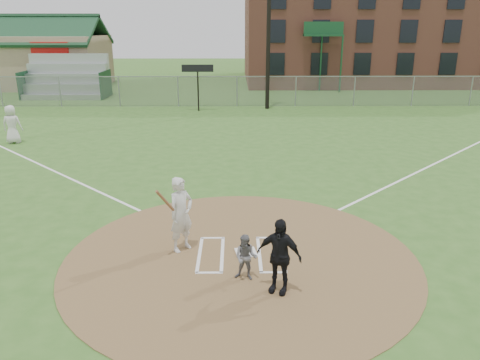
{
  "coord_description": "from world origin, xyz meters",
  "views": [
    {
      "loc": [
        -0.12,
        -10.04,
        5.3
      ],
      "look_at": [
        0.0,
        2.0,
        1.3
      ],
      "focal_mm": 35.0,
      "sensor_mm": 36.0,
      "label": 1
    }
  ],
  "objects_px": {
    "catcher": "(246,257)",
    "batter_at_plate": "(181,214)",
    "ondeck_player": "(12,124)",
    "home_plate": "(246,252)",
    "umpire": "(279,256)"
  },
  "relations": [
    {
      "from": "catcher",
      "to": "batter_at_plate",
      "type": "height_order",
      "value": "batter_at_plate"
    },
    {
      "from": "catcher",
      "to": "ondeck_player",
      "type": "xyz_separation_m",
      "value": [
        -10.65,
        12.58,
        0.35
      ]
    },
    {
      "from": "ondeck_player",
      "to": "batter_at_plate",
      "type": "relative_size",
      "value": 0.96
    },
    {
      "from": "ondeck_player",
      "to": "batter_at_plate",
      "type": "bearing_deg",
      "value": 128.08
    },
    {
      "from": "home_plate",
      "to": "batter_at_plate",
      "type": "relative_size",
      "value": 0.27
    },
    {
      "from": "home_plate",
      "to": "batter_at_plate",
      "type": "bearing_deg",
      "value": 171.98
    },
    {
      "from": "catcher",
      "to": "ondeck_player",
      "type": "distance_m",
      "value": 16.49
    },
    {
      "from": "batter_at_plate",
      "to": "umpire",
      "type": "bearing_deg",
      "value": -41.19
    },
    {
      "from": "catcher",
      "to": "umpire",
      "type": "bearing_deg",
      "value": -21.68
    },
    {
      "from": "umpire",
      "to": "catcher",
      "type": "bearing_deg",
      "value": 167.87
    },
    {
      "from": "catcher",
      "to": "batter_at_plate",
      "type": "xyz_separation_m",
      "value": [
        -1.54,
        1.43,
        0.42
      ]
    },
    {
      "from": "ondeck_player",
      "to": "home_plate",
      "type": "bearing_deg",
      "value": 132.03
    },
    {
      "from": "umpire",
      "to": "batter_at_plate",
      "type": "xyz_separation_m",
      "value": [
        -2.2,
        1.93,
        0.12
      ]
    },
    {
      "from": "home_plate",
      "to": "ondeck_player",
      "type": "distance_m",
      "value": 15.63
    },
    {
      "from": "umpire",
      "to": "batter_at_plate",
      "type": "distance_m",
      "value": 2.93
    }
  ]
}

